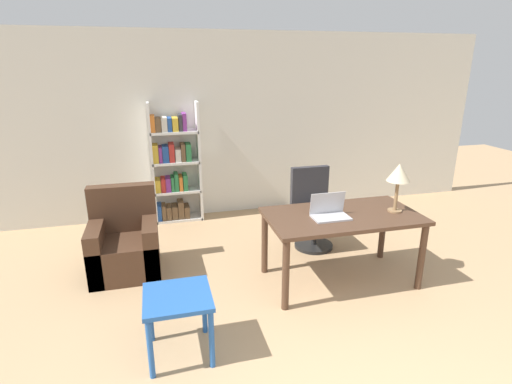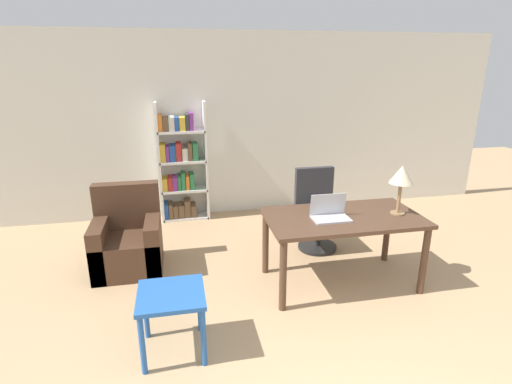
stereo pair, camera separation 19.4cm
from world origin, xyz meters
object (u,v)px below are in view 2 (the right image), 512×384
Objects in this scene: laptop at (330,213)px; office_chair at (317,211)px; bookshelf at (180,167)px; armchair at (128,243)px; table_lamp at (402,176)px; desk at (343,225)px; side_table_blue at (172,303)px.

laptop is 0.37× the size of office_chair.
bookshelf is at bearing 122.33° from laptop.
armchair is (-2.29, -0.12, -0.16)m from office_chair.
bookshelf is at bearing 133.66° from table_lamp.
armchair is at bearing 158.39° from laptop.
table_lamp reaches higher than office_chair.
bookshelf is (-1.59, 2.22, 0.14)m from desk.
office_chair is (0.22, 0.94, -0.35)m from laptop.
side_table_blue is 1.61m from armchair.
table_lamp is at bearing -5.27° from desk.
desk is 2.93× the size of side_table_blue.
side_table_blue is 0.31× the size of bookshelf.
table_lamp reaches higher than desk.
desk is at bearing 12.72° from laptop.
side_table_blue is (-1.58, -0.70, -0.37)m from laptop.
side_table_blue is 0.57× the size of armchair.
desk is 4.27× the size of laptop.
laptop is at bearing 23.95° from side_table_blue.
laptop is 0.72× the size of table_lamp.
armchair is at bearing -114.26° from bookshelf.
table_lamp is 3.16m from bookshelf.
table_lamp is at bearing -61.50° from office_chair.
desk is 2.40m from armchair.
desk is 0.93m from office_chair.
armchair is at bearing 160.71° from desk.
office_chair is 1.06× the size of armchair.
desk is 1.91m from side_table_blue.
table_lamp is at bearing -16.57° from armchair.
table_lamp is 0.51× the size of office_chair.
armchair reaches higher than desk.
armchair is at bearing 107.78° from side_table_blue.
side_table_blue is at bearing -93.04° from bookshelf.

